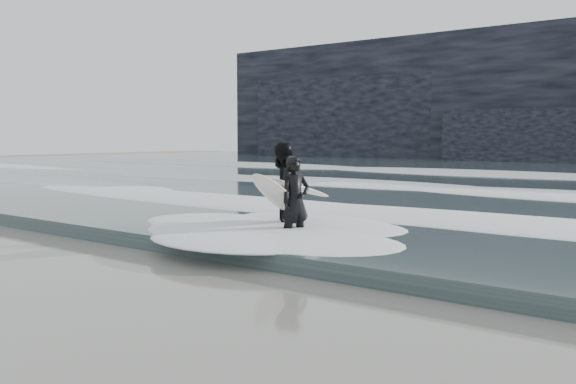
# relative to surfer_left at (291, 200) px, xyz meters

# --- Properties ---
(ground) EXTENTS (120.00, 120.00, 0.00)m
(ground) POSITION_rel_surfer_left_xyz_m (0.02, -5.14, -0.87)
(ground) COLOR #816C4F
(ground) RESTS_ON ground
(foam_near) EXTENTS (60.00, 3.20, 0.20)m
(foam_near) POSITION_rel_surfer_left_xyz_m (0.02, 3.86, -0.47)
(foam_near) COLOR white
(foam_near) RESTS_ON sea
(foam_mid) EXTENTS (60.00, 4.00, 0.24)m
(foam_mid) POSITION_rel_surfer_left_xyz_m (0.02, 10.86, -0.45)
(foam_mid) COLOR white
(foam_mid) RESTS_ON sea
(foam_far) EXTENTS (60.00, 4.80, 0.30)m
(foam_far) POSITION_rel_surfer_left_xyz_m (0.02, 19.86, -0.42)
(foam_far) COLOR white
(foam_far) RESTS_ON sea
(surfer_left) EXTENTS (1.24, 2.22, 1.73)m
(surfer_left) POSITION_rel_surfer_left_xyz_m (0.00, 0.00, 0.00)
(surfer_left) COLOR black
(surfer_left) RESTS_ON ground
(surfer_right) EXTENTS (1.14, 1.99, 1.99)m
(surfer_right) POSITION_rel_surfer_left_xyz_m (-0.69, 0.60, 0.13)
(surfer_right) COLOR black
(surfer_right) RESTS_ON ground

